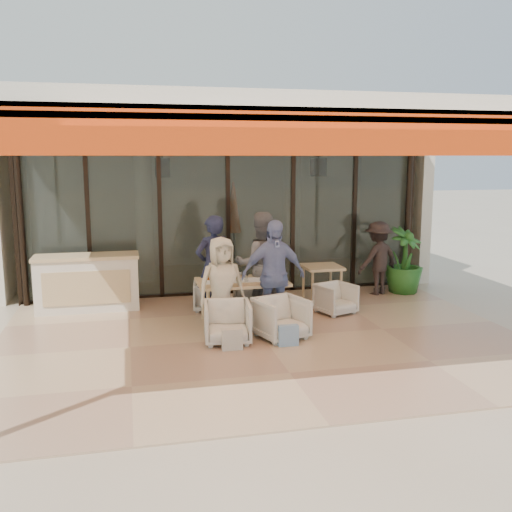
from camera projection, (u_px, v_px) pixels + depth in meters
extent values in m
plane|color=#C6B293|center=(263.00, 339.00, 8.82)|extent=(70.00, 70.00, 0.00)
cube|color=tan|center=(263.00, 339.00, 8.82)|extent=(8.00, 6.00, 0.01)
cube|color=silver|center=(263.00, 121.00, 8.25)|extent=(8.00, 6.00, 0.20)
cube|color=red|center=(334.00, 132.00, 5.47)|extent=(8.00, 0.12, 0.45)
cube|color=orange|center=(312.00, 123.00, 6.12)|extent=(8.00, 1.50, 0.06)
cylinder|color=black|center=(21.00, 222.00, 10.46)|extent=(0.12, 0.12, 3.20)
cylinder|color=black|center=(408.00, 213.00, 12.16)|extent=(0.12, 0.12, 3.20)
cube|color=#9EADA3|center=(228.00, 217.00, 11.42)|extent=(8.00, 0.03, 3.20)
cube|color=black|center=(229.00, 292.00, 11.69)|extent=(8.00, 0.10, 0.08)
cube|color=black|center=(227.00, 137.00, 11.16)|extent=(8.00, 0.10, 0.08)
cube|color=black|center=(15.00, 222.00, 10.55)|extent=(0.08, 0.10, 3.20)
cube|color=black|center=(88.00, 220.00, 10.83)|extent=(0.08, 0.10, 3.20)
cube|color=black|center=(160.00, 218.00, 11.13)|extent=(0.08, 0.10, 3.20)
cube|color=black|center=(228.00, 217.00, 11.42)|extent=(0.08, 0.10, 3.20)
cube|color=black|center=(293.00, 215.00, 11.72)|extent=(0.08, 0.10, 3.20)
cube|color=black|center=(354.00, 214.00, 12.01)|extent=(0.08, 0.10, 3.20)
cube|color=black|center=(410.00, 212.00, 12.30)|extent=(0.08, 0.10, 3.20)
cube|color=silver|center=(204.00, 199.00, 14.77)|extent=(9.00, 0.25, 3.40)
cube|color=silver|center=(10.00, 208.00, 12.13)|extent=(0.25, 3.50, 3.40)
cube|color=silver|center=(391.00, 201.00, 14.05)|extent=(0.25, 3.50, 3.40)
cube|color=silver|center=(214.00, 129.00, 12.80)|extent=(9.00, 3.50, 0.25)
cube|color=tan|center=(216.00, 276.00, 13.38)|extent=(8.00, 3.50, 0.02)
cylinder|color=silver|center=(144.00, 215.00, 12.63)|extent=(0.40, 0.40, 3.00)
cylinder|color=silver|center=(292.00, 212.00, 13.37)|extent=(0.40, 0.40, 3.00)
cylinder|color=black|center=(162.00, 146.00, 12.07)|extent=(0.03, 0.03, 0.70)
cube|color=black|center=(162.00, 168.00, 12.15)|extent=(0.30, 0.30, 0.40)
sphere|color=#FFBF72|center=(162.00, 168.00, 12.15)|extent=(0.18, 0.18, 0.18)
cylinder|color=black|center=(319.00, 147.00, 12.84)|extent=(0.03, 0.03, 0.70)
cube|color=black|center=(318.00, 167.00, 12.92)|extent=(0.30, 0.30, 0.40)
sphere|color=#FFBF72|center=(318.00, 167.00, 12.92)|extent=(0.18, 0.18, 0.18)
cylinder|color=black|center=(234.00, 281.00, 12.72)|extent=(0.40, 0.40, 0.05)
cylinder|color=black|center=(234.00, 237.00, 12.54)|extent=(0.04, 0.04, 2.10)
cone|color=#E65914|center=(233.00, 207.00, 12.43)|extent=(0.32, 0.32, 1.10)
cube|color=silver|center=(88.00, 284.00, 10.35)|extent=(1.80, 0.60, 1.00)
cube|color=tan|center=(86.00, 257.00, 10.26)|extent=(1.85, 0.65, 0.06)
cube|color=tan|center=(87.00, 288.00, 10.05)|extent=(1.50, 0.02, 0.60)
cube|color=tan|center=(242.00, 282.00, 9.52)|extent=(1.50, 0.90, 0.05)
cube|color=white|center=(242.00, 280.00, 9.52)|extent=(1.30, 0.35, 0.01)
cylinder|color=tan|center=(208.00, 310.00, 9.14)|extent=(0.06, 0.06, 0.70)
cylinder|color=tan|center=(283.00, 306.00, 9.41)|extent=(0.06, 0.06, 0.70)
cylinder|color=tan|center=(203.00, 301.00, 9.76)|extent=(0.06, 0.06, 0.70)
cylinder|color=tan|center=(273.00, 297.00, 10.03)|extent=(0.06, 0.06, 0.70)
cylinder|color=white|center=(217.00, 280.00, 9.26)|extent=(0.06, 0.06, 0.11)
cylinder|color=white|center=(225.00, 275.00, 9.64)|extent=(0.06, 0.06, 0.11)
cylinder|color=white|center=(246.00, 278.00, 9.42)|extent=(0.06, 0.06, 0.11)
cylinder|color=white|center=(257.00, 274.00, 9.74)|extent=(0.06, 0.06, 0.11)
cylinder|color=white|center=(274.00, 278.00, 9.42)|extent=(0.06, 0.06, 0.11)
cylinder|color=brown|center=(208.00, 275.00, 9.53)|extent=(0.07, 0.07, 0.16)
cylinder|color=black|center=(233.00, 272.00, 9.75)|extent=(0.09, 0.09, 0.17)
cylinder|color=black|center=(233.00, 267.00, 9.73)|extent=(0.10, 0.10, 0.01)
cylinder|color=white|center=(218.00, 285.00, 9.13)|extent=(0.22, 0.22, 0.01)
cylinder|color=white|center=(273.00, 282.00, 9.33)|extent=(0.22, 0.22, 0.01)
cylinder|color=white|center=(213.00, 277.00, 9.72)|extent=(0.22, 0.22, 0.01)
cylinder|color=white|center=(264.00, 275.00, 9.92)|extent=(0.22, 0.22, 0.01)
imported|color=silver|center=(209.00, 295.00, 10.41)|extent=(0.65, 0.62, 0.59)
imported|color=silver|center=(254.00, 290.00, 10.59)|extent=(0.85, 0.83, 0.69)
imported|color=silver|center=(227.00, 320.00, 8.58)|extent=(0.75, 0.71, 0.71)
imported|color=silver|center=(281.00, 316.00, 8.76)|extent=(0.87, 0.84, 0.72)
imported|color=#171D34|center=(213.00, 267.00, 9.83)|extent=(0.77, 0.64, 1.81)
imported|color=#5B5C60|center=(260.00, 264.00, 10.01)|extent=(0.93, 0.74, 1.85)
imported|color=beige|center=(222.00, 286.00, 8.99)|extent=(0.83, 0.61, 1.56)
imported|color=#6D79B6|center=(273.00, 276.00, 9.15)|extent=(1.09, 0.53, 1.80)
cube|color=silver|center=(232.00, 340.00, 8.23)|extent=(0.30, 0.10, 0.34)
cube|color=#99BFD8|center=(288.00, 336.00, 8.41)|extent=(0.30, 0.10, 0.34)
cube|color=tan|center=(322.00, 267.00, 10.81)|extent=(0.70, 0.70, 0.05)
cylinder|color=tan|center=(312.00, 290.00, 10.55)|extent=(0.05, 0.05, 0.70)
cylinder|color=tan|center=(341.00, 288.00, 10.67)|extent=(0.05, 0.05, 0.70)
cylinder|color=tan|center=(303.00, 284.00, 11.09)|extent=(0.05, 0.05, 0.70)
cylinder|color=tan|center=(331.00, 282.00, 11.21)|extent=(0.05, 0.05, 0.70)
imported|color=silver|center=(336.00, 297.00, 10.16)|extent=(0.76, 0.73, 0.62)
imported|color=black|center=(378.00, 258.00, 11.51)|extent=(1.11, 0.87, 1.51)
imported|color=#1E5919|center=(404.00, 261.00, 11.66)|extent=(1.06, 1.06, 1.37)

